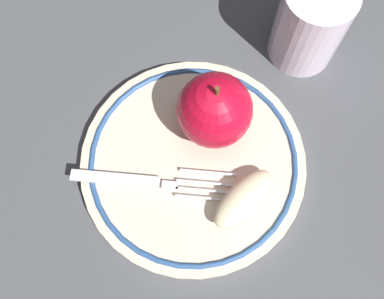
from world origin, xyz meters
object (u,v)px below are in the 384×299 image
object	(u,v)px
plate	(192,158)
fork	(147,182)
apple_slice_front	(244,198)
apple_red_whole	(215,110)
drinking_glass	(312,25)

from	to	relation	value
plate	fork	xyz separation A→B (m)	(0.02, 0.05, 0.01)
apple_slice_front	fork	xyz separation A→B (m)	(0.09, 0.05, -0.01)
apple_slice_front	fork	distance (m)	0.10
apple_red_whole	fork	distance (m)	0.10
plate	apple_red_whole	size ratio (longest dim) A/B	2.77
apple_red_whole	fork	world-z (taller)	apple_red_whole
apple_red_whole	drinking_glass	xyz separation A→B (m)	(-0.01, -0.15, -0.01)
plate	apple_slice_front	size ratio (longest dim) A/B	3.12
apple_slice_front	apple_red_whole	bearing A→B (deg)	64.26
fork	apple_slice_front	bearing A→B (deg)	-6.15
apple_red_whole	apple_slice_front	size ratio (longest dim) A/B	1.13
plate	apple_red_whole	distance (m)	0.06
plate	drinking_glass	xyz separation A→B (m)	(-0.01, -0.19, 0.04)
apple_slice_front	plate	bearing A→B (deg)	91.88
plate	apple_slice_front	distance (m)	0.07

